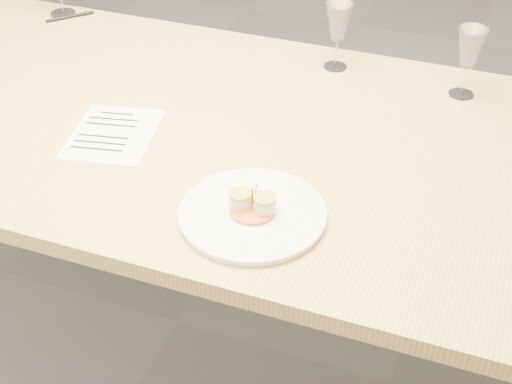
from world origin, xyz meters
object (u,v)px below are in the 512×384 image
(ballpoint_pen, at_px, (70,17))
(dining_table, at_px, (159,136))
(dinner_plate, at_px, (253,213))
(recipe_sheet, at_px, (113,133))
(wine_glass_1, at_px, (338,24))
(wine_glass_2, at_px, (470,49))

(ballpoint_pen, bearing_deg, dining_table, -87.38)
(dinner_plate, relative_size, recipe_sheet, 1.07)
(dining_table, distance_m, wine_glass_1, 0.55)
(dining_table, bearing_deg, recipe_sheet, -114.20)
(dining_table, relative_size, dinner_plate, 8.08)
(recipe_sheet, xyz_separation_m, wine_glass_1, (0.40, 0.51, 0.13))
(recipe_sheet, relative_size, ballpoint_pen, 2.35)
(recipe_sheet, xyz_separation_m, wine_glass_2, (0.74, 0.47, 0.13))
(wine_glass_2, bearing_deg, dining_table, -152.91)
(ballpoint_pen, bearing_deg, wine_glass_2, -51.00)
(dining_table, xyz_separation_m, wine_glass_2, (0.69, 0.35, 0.19))
(dining_table, xyz_separation_m, recipe_sheet, (-0.05, -0.12, 0.07))
(dining_table, bearing_deg, ballpoint_pen, 140.56)
(ballpoint_pen, distance_m, wine_glass_1, 0.86)
(dining_table, relative_size, ballpoint_pen, 20.40)
(dining_table, height_order, ballpoint_pen, ballpoint_pen)
(wine_glass_1, relative_size, wine_glass_2, 1.00)
(ballpoint_pen, bearing_deg, wine_glass_1, -49.92)
(dining_table, height_order, wine_glass_2, wine_glass_2)
(recipe_sheet, bearing_deg, dinner_plate, -34.43)
(recipe_sheet, bearing_deg, ballpoint_pen, 118.59)
(dining_table, bearing_deg, wine_glass_1, 48.09)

